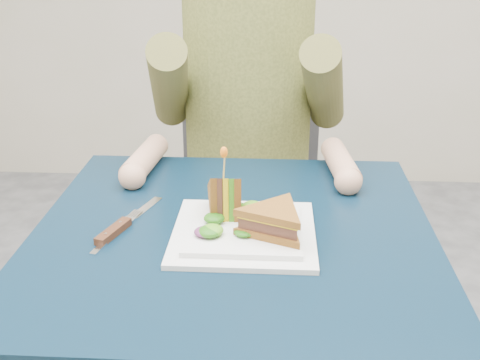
# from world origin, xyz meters

# --- Properties ---
(table) EXTENTS (0.75, 0.75, 0.73)m
(table) POSITION_xyz_m (0.00, 0.00, 0.65)
(table) COLOR black
(table) RESTS_ON ground
(chair) EXTENTS (0.42, 0.40, 0.93)m
(chair) POSITION_xyz_m (0.00, 0.67, 0.54)
(chair) COLOR #47474C
(chair) RESTS_ON ground
(diner) EXTENTS (0.54, 0.59, 0.74)m
(diner) POSITION_xyz_m (-0.00, 0.56, 0.91)
(diner) COLOR brown
(diner) RESTS_ON chair
(plate) EXTENTS (0.26, 0.26, 0.02)m
(plate) POSITION_xyz_m (0.02, -0.02, 0.74)
(plate) COLOR white
(plate) RESTS_ON table
(sandwich_flat) EXTENTS (0.19, 0.19, 0.05)m
(sandwich_flat) POSITION_xyz_m (0.08, -0.05, 0.78)
(sandwich_flat) COLOR brown
(sandwich_flat) RESTS_ON plate
(sandwich_upright) EXTENTS (0.08, 0.12, 0.12)m
(sandwich_upright) POSITION_xyz_m (-0.02, 0.02, 0.78)
(sandwich_upright) COLOR brown
(sandwich_upright) RESTS_ON plate
(fork) EXTENTS (0.06, 0.18, 0.01)m
(fork) POSITION_xyz_m (-0.22, -0.03, 0.73)
(fork) COLOR silver
(fork) RESTS_ON table
(knife) EXTENTS (0.09, 0.22, 0.02)m
(knife) POSITION_xyz_m (-0.21, -0.01, 0.74)
(knife) COLOR silver
(knife) RESTS_ON table
(toothpick) EXTENTS (0.01, 0.01, 0.06)m
(toothpick) POSITION_xyz_m (-0.02, 0.02, 0.85)
(toothpick) COLOR tan
(toothpick) RESTS_ON sandwich_upright
(toothpick_frill) EXTENTS (0.01, 0.01, 0.02)m
(toothpick_frill) POSITION_xyz_m (-0.02, 0.02, 0.88)
(toothpick_frill) COLOR orange
(toothpick_frill) RESTS_ON sandwich_upright
(lettuce_spill) EXTENTS (0.15, 0.13, 0.02)m
(lettuce_spill) POSITION_xyz_m (0.03, -0.01, 0.76)
(lettuce_spill) COLOR #337A14
(lettuce_spill) RESTS_ON plate
(onion_ring) EXTENTS (0.04, 0.04, 0.02)m
(onion_ring) POSITION_xyz_m (0.04, -0.02, 0.77)
(onion_ring) COLOR #9E4C7A
(onion_ring) RESTS_ON plate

